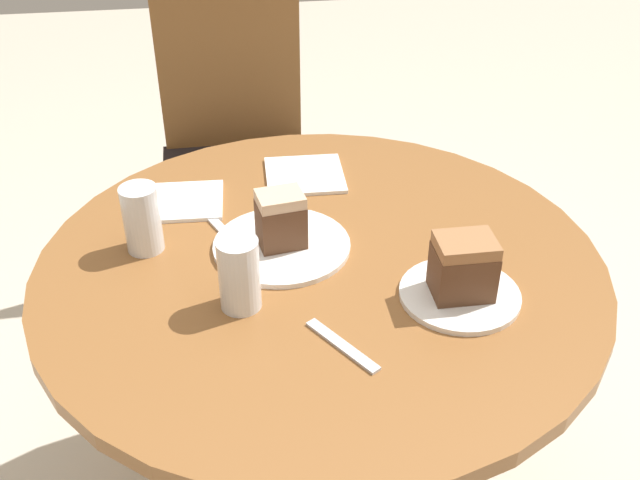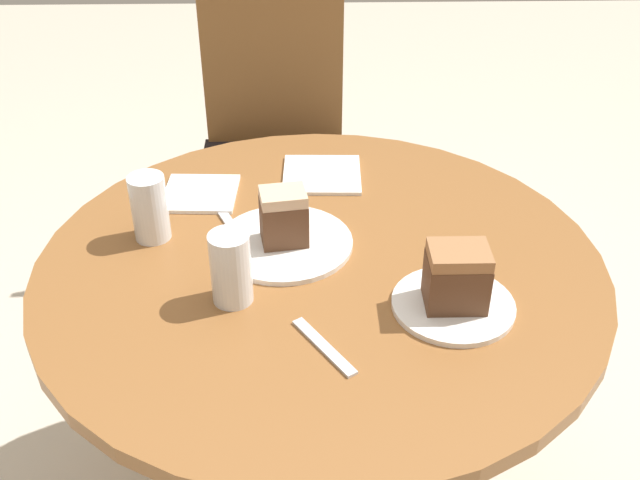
{
  "view_description": "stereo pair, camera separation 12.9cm",
  "coord_description": "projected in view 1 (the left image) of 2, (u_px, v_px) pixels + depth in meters",
  "views": [
    {
      "loc": [
        -0.16,
        -1.06,
        1.49
      ],
      "look_at": [
        0.0,
        0.0,
        0.77
      ],
      "focal_mm": 42.0,
      "sensor_mm": 36.0,
      "label": 1
    },
    {
      "loc": [
        -0.03,
        -1.07,
        1.49
      ],
      "look_at": [
        0.0,
        0.0,
        0.77
      ],
      "focal_mm": 42.0,
      "sensor_mm": 36.0,
      "label": 2
    }
  ],
  "objects": [
    {
      "name": "table",
      "position": [
        320.0,
        334.0,
        1.41
      ],
      "size": [
        1.0,
        1.0,
        0.73
      ],
      "color": "brown",
      "rests_on": "ground_plane"
    },
    {
      "name": "chair",
      "position": [
        237.0,
        145.0,
        2.2
      ],
      "size": [
        0.45,
        0.45,
        0.97
      ],
      "rotation": [
        0.0,
        0.0,
        0.02
      ],
      "color": "brown",
      "rests_on": "ground_plane"
    },
    {
      "name": "plate_near",
      "position": [
        282.0,
        245.0,
        1.34
      ],
      "size": [
        0.25,
        0.25,
        0.01
      ],
      "color": "white",
      "rests_on": "table"
    },
    {
      "name": "plate_far",
      "position": [
        460.0,
        295.0,
        1.22
      ],
      "size": [
        0.2,
        0.2,
        0.01
      ],
      "color": "white",
      "rests_on": "table"
    },
    {
      "name": "cake_slice_near",
      "position": [
        281.0,
        219.0,
        1.31
      ],
      "size": [
        0.09,
        0.08,
        0.1
      ],
      "rotation": [
        0.0,
        0.0,
        1.73
      ],
      "color": "brown",
      "rests_on": "plate_near"
    },
    {
      "name": "cake_slice_far",
      "position": [
        463.0,
        267.0,
        1.19
      ],
      "size": [
        0.1,
        0.08,
        0.1
      ],
      "rotation": [
        0.0,
        0.0,
        4.71
      ],
      "color": "brown",
      "rests_on": "plate_far"
    },
    {
      "name": "glass_lemonade",
      "position": [
        143.0,
        223.0,
        1.31
      ],
      "size": [
        0.07,
        0.07,
        0.12
      ],
      "color": "beige",
      "rests_on": "table"
    },
    {
      "name": "glass_water",
      "position": [
        240.0,
        278.0,
        1.18
      ],
      "size": [
        0.07,
        0.07,
        0.12
      ],
      "color": "silver",
      "rests_on": "table"
    },
    {
      "name": "napkin_stack",
      "position": [
        305.0,
        175.0,
        1.56
      ],
      "size": [
        0.16,
        0.16,
        0.01
      ],
      "rotation": [
        0.0,
        0.0,
        -0.03
      ],
      "color": "white",
      "rests_on": "table"
    },
    {
      "name": "fork",
      "position": [
        217.0,
        224.0,
        1.4
      ],
      "size": [
        0.08,
        0.15,
        0.0
      ],
      "rotation": [
        0.0,
        0.0,
        1.99
      ],
      "color": "silver",
      "rests_on": "table"
    },
    {
      "name": "spoon",
      "position": [
        344.0,
        345.0,
        1.12
      ],
      "size": [
        0.1,
        0.13,
        0.0
      ],
      "rotation": [
        0.0,
        0.0,
        2.15
      ],
      "color": "silver",
      "rests_on": "table"
    },
    {
      "name": "napkin_side",
      "position": [
        186.0,
        201.0,
        1.47
      ],
      "size": [
        0.15,
        0.15,
        0.01
      ],
      "rotation": [
        0.0,
        0.0,
        -0.05
      ],
      "color": "white",
      "rests_on": "table"
    }
  ]
}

